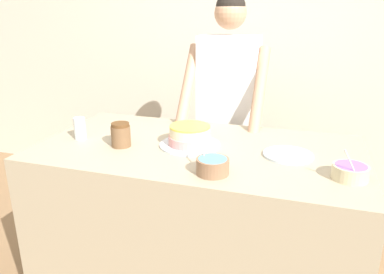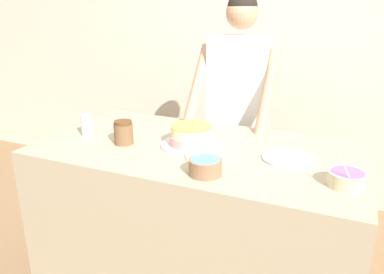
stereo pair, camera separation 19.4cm
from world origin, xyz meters
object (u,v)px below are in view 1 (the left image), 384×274
object	(u,v)px
person_baker	(228,97)
stoneware_jar	(121,135)
cake	(190,137)
drinking_glass	(80,128)
frosting_bowl_blue	(212,165)
ceramic_plate	(288,155)
frosting_bowl_purple	(350,171)

from	to	relation	value
person_baker	stoneware_jar	size ratio (longest dim) A/B	13.34
cake	stoneware_jar	xyz separation A→B (m)	(-0.35, -0.12, 0.01)
drinking_glass	cake	bearing A→B (deg)	7.56
person_baker	frosting_bowl_blue	bearing A→B (deg)	-81.07
ceramic_plate	person_baker	bearing A→B (deg)	124.85
stoneware_jar	cake	bearing A→B (deg)	18.78
person_baker	frosting_bowl_purple	distance (m)	1.13
ceramic_plate	frosting_bowl_blue	bearing A→B (deg)	-133.70
cake	frosting_bowl_purple	xyz separation A→B (m)	(0.79, -0.19, -0.02)
person_baker	ceramic_plate	size ratio (longest dim) A/B	6.92
ceramic_plate	drinking_glass	bearing A→B (deg)	-175.47
frosting_bowl_blue	stoneware_jar	size ratio (longest dim) A/B	1.26
cake	frosting_bowl_blue	bearing A→B (deg)	-56.47
cake	ceramic_plate	size ratio (longest dim) A/B	1.32
frosting_bowl_blue	frosting_bowl_purple	world-z (taller)	frosting_bowl_blue
frosting_bowl_blue	stoneware_jar	world-z (taller)	frosting_bowl_blue
frosting_bowl_blue	frosting_bowl_purple	size ratio (longest dim) A/B	1.05
person_baker	frosting_bowl_blue	size ratio (longest dim) A/B	10.58
drinking_glass	stoneware_jar	xyz separation A→B (m)	(0.28, -0.04, 0.00)
cake	frosting_bowl_purple	distance (m)	0.81
frosting_bowl_purple	ceramic_plate	bearing A→B (deg)	144.59
person_baker	stoneware_jar	bearing A→B (deg)	-116.99
cake	ceramic_plate	distance (m)	0.52
stoneware_jar	frosting_bowl_blue	bearing A→B (deg)	-19.37
person_baker	frosting_bowl_blue	xyz separation A→B (m)	(0.15, -0.99, -0.09)
cake	frosting_bowl_blue	distance (m)	0.38
person_baker	drinking_glass	distance (m)	1.02
cake	drinking_glass	bearing A→B (deg)	-172.44
drinking_glass	stoneware_jar	distance (m)	0.28
ceramic_plate	stoneware_jar	size ratio (longest dim) A/B	1.93
frosting_bowl_purple	ceramic_plate	world-z (taller)	frosting_bowl_purple
frosting_bowl_purple	drinking_glass	bearing A→B (deg)	175.79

